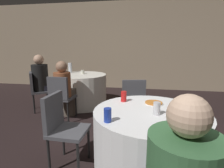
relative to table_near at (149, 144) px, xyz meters
name	(u,v)px	position (x,y,z in m)	size (l,w,h in m)	color
wall_back	(145,46)	(-0.01, 4.14, 1.03)	(16.00, 0.06, 2.80)	gray
table_near	(149,144)	(0.00, 0.00, 0.00)	(1.15, 1.15, 0.74)	white
table_far	(82,90)	(-1.49, 2.18, 0.00)	(1.16, 1.16, 0.74)	white
chair_near_west	(61,123)	(-0.99, 0.03, 0.15)	(0.42, 0.41, 0.86)	#47474C
chair_near_north	(135,102)	(-0.19, 0.97, 0.15)	(0.47, 0.47, 0.86)	#47474C
chair_far_southwest	(37,87)	(-2.32, 1.63, 0.15)	(0.55, 0.55, 0.86)	#47474C
chair_far_south	(61,94)	(-1.55, 1.19, 0.15)	(0.42, 0.43, 0.86)	#47474C
person_floral_shirt	(65,90)	(-1.54, 1.36, 0.19)	(0.32, 0.49, 1.13)	#4C4238
person_black_shirt	(44,83)	(-2.19, 1.72, 0.25)	(0.48, 0.45, 1.22)	black
pizza_plate_near	(154,103)	(0.05, 0.25, 0.38)	(0.21, 0.21, 0.02)	white
soda_can_red	(124,96)	(-0.30, 0.27, 0.43)	(0.07, 0.07, 0.12)	red
soda_can_blue	(108,115)	(-0.38, -0.32, 0.43)	(0.07, 0.07, 0.12)	#1E38A5
soda_can_silver	(157,108)	(0.05, -0.08, 0.43)	(0.07, 0.07, 0.12)	silver
cup_near	(177,126)	(0.17, -0.41, 0.42)	(0.08, 0.08, 0.09)	red
bottle_far	(70,68)	(-1.87, 2.43, 0.49)	(0.09, 0.09, 0.24)	silver
cup_far	(83,72)	(-1.48, 2.25, 0.42)	(0.09, 0.09, 0.09)	silver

